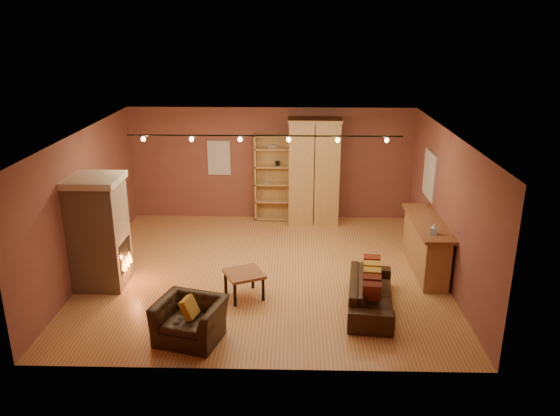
{
  "coord_description": "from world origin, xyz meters",
  "views": [
    {
      "loc": [
        0.56,
        -9.93,
        4.75
      ],
      "look_at": [
        0.3,
        0.2,
        1.28
      ],
      "focal_mm": 35.0,
      "sensor_mm": 36.0,
      "label": 1
    }
  ],
  "objects_px": {
    "bar_counter": "(425,245)",
    "loveseat": "(371,288)",
    "armchair": "(190,314)",
    "bookcase": "(273,176)",
    "armoire": "(314,171)",
    "coffee_table": "(244,276)",
    "fireplace": "(99,232)"
  },
  "relations": [
    {
      "from": "armoire",
      "to": "bar_counter",
      "type": "xyz_separation_m",
      "value": [
        2.15,
        -2.74,
        -0.77
      ]
    },
    {
      "from": "coffee_table",
      "to": "armoire",
      "type": "bearing_deg",
      "value": 70.98
    },
    {
      "from": "armoire",
      "to": "loveseat",
      "type": "xyz_separation_m",
      "value": [
        0.87,
        -4.33,
        -0.91
      ]
    },
    {
      "from": "bookcase",
      "to": "armoire",
      "type": "xyz_separation_m",
      "value": [
        1.01,
        -0.22,
        0.2
      ]
    },
    {
      "from": "fireplace",
      "to": "armoire",
      "type": "distance_m",
      "value": 5.4
    },
    {
      "from": "loveseat",
      "to": "coffee_table",
      "type": "relative_size",
      "value": 2.33
    },
    {
      "from": "coffee_table",
      "to": "bar_counter",
      "type": "bearing_deg",
      "value": 19.29
    },
    {
      "from": "armchair",
      "to": "coffee_table",
      "type": "xyz_separation_m",
      "value": [
        0.72,
        1.41,
        -0.03
      ]
    },
    {
      "from": "loveseat",
      "to": "coffee_table",
      "type": "distance_m",
      "value": 2.27
    },
    {
      "from": "bar_counter",
      "to": "loveseat",
      "type": "xyz_separation_m",
      "value": [
        -1.28,
        -1.59,
        -0.14
      ]
    },
    {
      "from": "bookcase",
      "to": "armoire",
      "type": "height_order",
      "value": "armoire"
    },
    {
      "from": "fireplace",
      "to": "armchair",
      "type": "height_order",
      "value": "fireplace"
    },
    {
      "from": "bar_counter",
      "to": "loveseat",
      "type": "height_order",
      "value": "bar_counter"
    },
    {
      "from": "bookcase",
      "to": "armchair",
      "type": "relative_size",
      "value": 1.9
    },
    {
      "from": "armoire",
      "to": "bookcase",
      "type": "bearing_deg",
      "value": 167.91
    },
    {
      "from": "fireplace",
      "to": "bar_counter",
      "type": "height_order",
      "value": "fireplace"
    },
    {
      "from": "armoire",
      "to": "coffee_table",
      "type": "height_order",
      "value": "armoire"
    },
    {
      "from": "loveseat",
      "to": "armchair",
      "type": "xyz_separation_m",
      "value": [
        -2.96,
        -1.06,
        0.05
      ]
    },
    {
      "from": "loveseat",
      "to": "coffee_table",
      "type": "xyz_separation_m",
      "value": [
        -2.24,
        0.35,
        0.02
      ]
    },
    {
      "from": "bar_counter",
      "to": "bookcase",
      "type": "bearing_deg",
      "value": 136.86
    },
    {
      "from": "armoire",
      "to": "coffee_table",
      "type": "bearing_deg",
      "value": -109.02
    },
    {
      "from": "armchair",
      "to": "bookcase",
      "type": "bearing_deg",
      "value": 94.55
    },
    {
      "from": "fireplace",
      "to": "armoire",
      "type": "bearing_deg",
      "value": 40.71
    },
    {
      "from": "fireplace",
      "to": "bar_counter",
      "type": "bearing_deg",
      "value": 7.08
    },
    {
      "from": "bookcase",
      "to": "armchair",
      "type": "height_order",
      "value": "bookcase"
    },
    {
      "from": "bookcase",
      "to": "loveseat",
      "type": "relative_size",
      "value": 1.11
    },
    {
      "from": "loveseat",
      "to": "armchair",
      "type": "distance_m",
      "value": 3.15
    },
    {
      "from": "bar_counter",
      "to": "fireplace",
      "type": "bearing_deg",
      "value": -172.92
    },
    {
      "from": "armchair",
      "to": "coffee_table",
      "type": "distance_m",
      "value": 1.59
    },
    {
      "from": "armoire",
      "to": "coffee_table",
      "type": "relative_size",
      "value": 3.08
    },
    {
      "from": "bookcase",
      "to": "armoire",
      "type": "relative_size",
      "value": 0.84
    },
    {
      "from": "loveseat",
      "to": "fireplace",
      "type": "bearing_deg",
      "value": 87.94
    }
  ]
}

